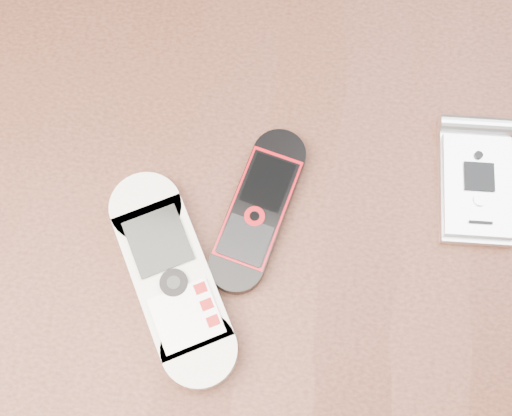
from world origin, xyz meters
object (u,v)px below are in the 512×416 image
object	(u,v)px
table	(250,248)
nokia_white	(172,277)
nokia_black_red	(258,209)
motorola_razr	(477,183)

from	to	relation	value
table	nokia_white	world-z (taller)	nokia_white
table	nokia_white	xyz separation A→B (m)	(-0.05, -0.06, 0.11)
table	nokia_black_red	bearing A→B (deg)	2.18
nokia_white	nokia_black_red	bearing A→B (deg)	18.02
motorola_razr	nokia_black_red	bearing A→B (deg)	-169.21
nokia_white	motorola_razr	xyz separation A→B (m)	(0.21, 0.09, -0.00)
table	nokia_white	distance (m)	0.14
nokia_black_red	motorola_razr	world-z (taller)	motorola_razr
table	motorola_razr	size ratio (longest dim) A/B	11.74
nokia_white	nokia_black_red	xyz separation A→B (m)	(0.06, 0.06, -0.00)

